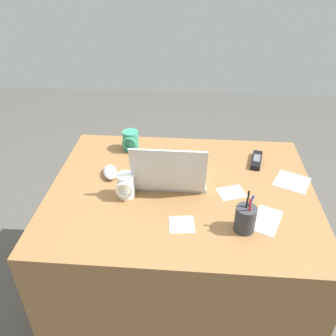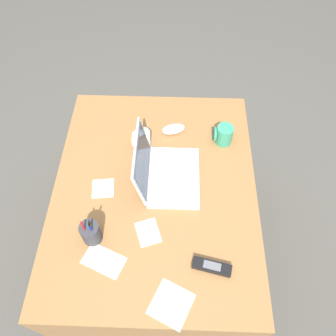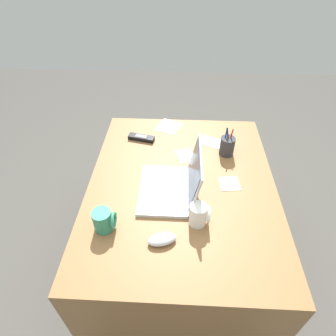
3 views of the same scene
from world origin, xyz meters
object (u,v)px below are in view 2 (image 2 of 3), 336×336
(computer_mouse, at_px, (173,129))
(cordless_phone, at_px, (212,267))
(coffee_mug_tall, at_px, (223,135))
(pen_holder, at_px, (91,233))
(coffee_mug_white, at_px, (142,140))
(laptop, at_px, (164,172))

(computer_mouse, height_order, cordless_phone, computer_mouse)
(coffee_mug_tall, distance_m, pen_holder, 0.76)
(computer_mouse, distance_m, coffee_mug_white, 0.18)
(computer_mouse, bearing_deg, pen_holder, 134.43)
(laptop, height_order, pen_holder, laptop)
(coffee_mug_tall, bearing_deg, coffee_mug_white, 96.72)
(laptop, relative_size, pen_holder, 1.89)
(computer_mouse, height_order, coffee_mug_white, coffee_mug_white)
(cordless_phone, distance_m, pen_holder, 0.49)
(cordless_phone, bearing_deg, laptop, 26.19)
(coffee_mug_tall, bearing_deg, computer_mouse, 77.01)
(laptop, bearing_deg, pen_holder, 137.10)
(computer_mouse, xyz_separation_m, coffee_mug_white, (-0.10, 0.15, 0.04))
(coffee_mug_tall, relative_size, cordless_phone, 0.64)
(computer_mouse, bearing_deg, coffee_mug_tall, -120.00)
(coffee_mug_white, relative_size, pen_holder, 0.62)
(computer_mouse, distance_m, coffee_mug_tall, 0.25)
(laptop, bearing_deg, coffee_mug_tall, -51.38)
(pen_holder, bearing_deg, coffee_mug_tall, -46.84)
(laptop, xyz_separation_m, coffee_mug_tall, (0.22, -0.28, 0.00))
(laptop, distance_m, cordless_phone, 0.45)
(pen_holder, bearing_deg, laptop, -42.90)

